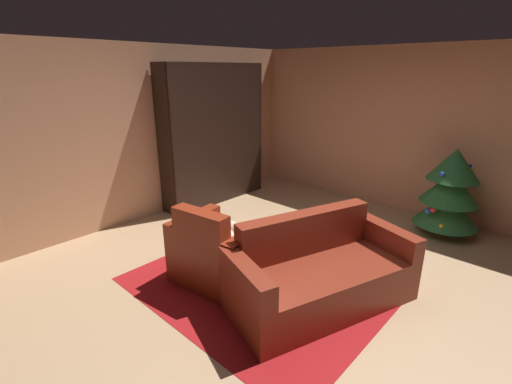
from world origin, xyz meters
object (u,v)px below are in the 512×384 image
book_stack_on_table (263,243)px  bottle_on_table (261,243)px  coffee_table (263,247)px  armchair_red (219,255)px  decorated_tree (450,191)px  bookshelf_unit (219,137)px  couch_red (319,275)px

book_stack_on_table → bottle_on_table: (0.06, -0.09, 0.05)m
coffee_table → bottle_on_table: 0.23m
armchair_red → book_stack_on_table: 0.50m
coffee_table → decorated_tree: (1.06, 2.61, 0.21)m
bookshelf_unit → decorated_tree: bookshelf_unit is taller
book_stack_on_table → armchair_red: bearing=-146.6°
coffee_table → bottle_on_table: bottle_on_table is taller
bookshelf_unit → decorated_tree: (3.36, 1.12, -0.48)m
bottle_on_table → coffee_table: bearing=125.2°
bookshelf_unit → book_stack_on_table: bearing=-33.2°
couch_red → decorated_tree: size_ratio=1.63×
book_stack_on_table → coffee_table: bearing=131.3°
bookshelf_unit → armchair_red: 2.77m
bottle_on_table → couch_red: bearing=25.3°
armchair_red → bottle_on_table: size_ratio=4.36×
bottle_on_table → decorated_tree: 2.92m
armchair_red → decorated_tree: size_ratio=0.84×
coffee_table → bottle_on_table: size_ratio=2.88×
bookshelf_unit → bottle_on_table: 2.96m
bookshelf_unit → bottle_on_table: size_ratio=9.80×
armchair_red → couch_red: (0.98, 0.42, -0.02)m
bottle_on_table → decorated_tree: bearing=71.0°
armchair_red → coffee_table: 0.47m
couch_red → bottle_on_table: 0.64m
bookshelf_unit → bottle_on_table: bearing=-34.1°
coffee_table → book_stack_on_table: size_ratio=2.89×
bookshelf_unit → armchair_red: size_ratio=2.25×
bookshelf_unit → decorated_tree: 3.57m
couch_red → book_stack_on_table: size_ratio=8.47×
armchair_red → coffee_table: size_ratio=1.52×
coffee_table → book_stack_on_table: bearing=-48.7°
couch_red → coffee_table: bearing=-170.9°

